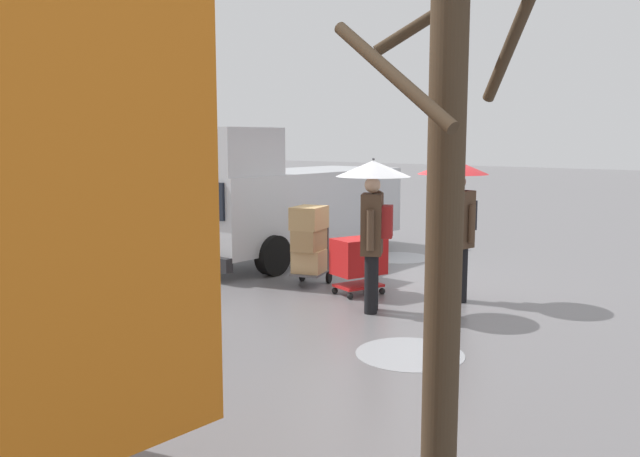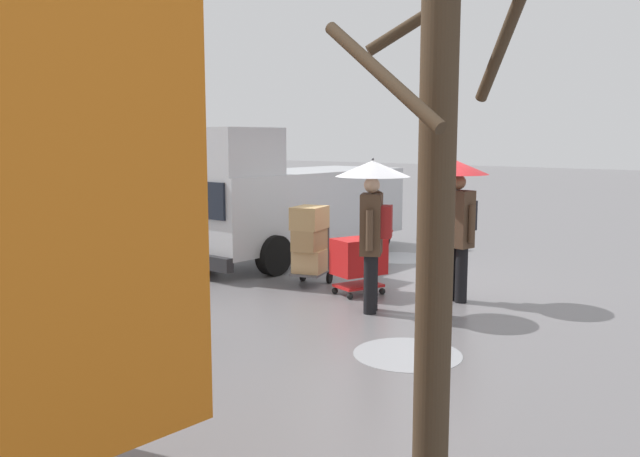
{
  "view_description": "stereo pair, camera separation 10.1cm",
  "coord_description": "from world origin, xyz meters",
  "px_view_note": "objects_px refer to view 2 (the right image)",
  "views": [
    {
      "loc": [
        -5.62,
        8.94,
        2.41
      ],
      "look_at": [
        0.67,
        1.25,
        1.05
      ],
      "focal_mm": 36.97,
      "sensor_mm": 36.0,
      "label": 1
    },
    {
      "loc": [
        -5.7,
        8.88,
        2.41
      ],
      "look_at": [
        0.67,
        1.25,
        1.05
      ],
      "focal_mm": 36.97,
      "sensor_mm": 36.0,
      "label": 2
    }
  ],
  "objects_px": {
    "hand_dolly_boxes": "(310,239)",
    "bare_tree_near": "(437,196)",
    "cargo_van_parked_right": "(284,200)",
    "pedestrian_pink_side": "(373,200)",
    "shopping_cart_vendor": "(359,258)",
    "pedestrian_black_side": "(455,196)"
  },
  "relations": [
    {
      "from": "hand_dolly_boxes",
      "to": "bare_tree_near",
      "type": "height_order",
      "value": "bare_tree_near"
    },
    {
      "from": "cargo_van_parked_right",
      "to": "pedestrian_pink_side",
      "type": "bearing_deg",
      "value": 149.31
    },
    {
      "from": "shopping_cart_vendor",
      "to": "bare_tree_near",
      "type": "xyz_separation_m",
      "value": [
        -3.87,
        4.42,
        1.49
      ]
    },
    {
      "from": "cargo_van_parked_right",
      "to": "shopping_cart_vendor",
      "type": "height_order",
      "value": "cargo_van_parked_right"
    },
    {
      "from": "shopping_cart_vendor",
      "to": "hand_dolly_boxes",
      "type": "relative_size",
      "value": 0.77
    },
    {
      "from": "pedestrian_pink_side",
      "to": "pedestrian_black_side",
      "type": "height_order",
      "value": "same"
    },
    {
      "from": "hand_dolly_boxes",
      "to": "pedestrian_black_side",
      "type": "distance_m",
      "value": 2.51
    },
    {
      "from": "shopping_cart_vendor",
      "to": "pedestrian_pink_side",
      "type": "bearing_deg",
      "value": 137.06
    },
    {
      "from": "pedestrian_pink_side",
      "to": "shopping_cart_vendor",
      "type": "bearing_deg",
      "value": -42.94
    },
    {
      "from": "hand_dolly_boxes",
      "to": "bare_tree_near",
      "type": "relative_size",
      "value": 0.34
    },
    {
      "from": "pedestrian_black_side",
      "to": "bare_tree_near",
      "type": "xyz_separation_m",
      "value": [
        -2.55,
        5.01,
        0.48
      ]
    },
    {
      "from": "pedestrian_black_side",
      "to": "shopping_cart_vendor",
      "type": "bearing_deg",
      "value": 24.14
    },
    {
      "from": "shopping_cart_vendor",
      "to": "pedestrian_pink_side",
      "type": "height_order",
      "value": "pedestrian_pink_side"
    },
    {
      "from": "pedestrian_pink_side",
      "to": "bare_tree_near",
      "type": "xyz_separation_m",
      "value": [
        -3.14,
        3.74,
        0.48
      ]
    },
    {
      "from": "pedestrian_pink_side",
      "to": "pedestrian_black_side",
      "type": "bearing_deg",
      "value": -114.57
    },
    {
      "from": "shopping_cart_vendor",
      "to": "hand_dolly_boxes",
      "type": "height_order",
      "value": "hand_dolly_boxes"
    },
    {
      "from": "cargo_van_parked_right",
      "to": "hand_dolly_boxes",
      "type": "bearing_deg",
      "value": 142.24
    },
    {
      "from": "pedestrian_black_side",
      "to": "bare_tree_near",
      "type": "relative_size",
      "value": 0.55
    },
    {
      "from": "cargo_van_parked_right",
      "to": "bare_tree_near",
      "type": "height_order",
      "value": "bare_tree_near"
    },
    {
      "from": "shopping_cart_vendor",
      "to": "pedestrian_black_side",
      "type": "xyz_separation_m",
      "value": [
        -1.32,
        -0.59,
        1.0
      ]
    },
    {
      "from": "shopping_cart_vendor",
      "to": "cargo_van_parked_right",
      "type": "bearing_deg",
      "value": -27.06
    },
    {
      "from": "cargo_van_parked_right",
      "to": "pedestrian_black_side",
      "type": "xyz_separation_m",
      "value": [
        -4.32,
        0.94,
        0.39
      ]
    }
  ]
}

